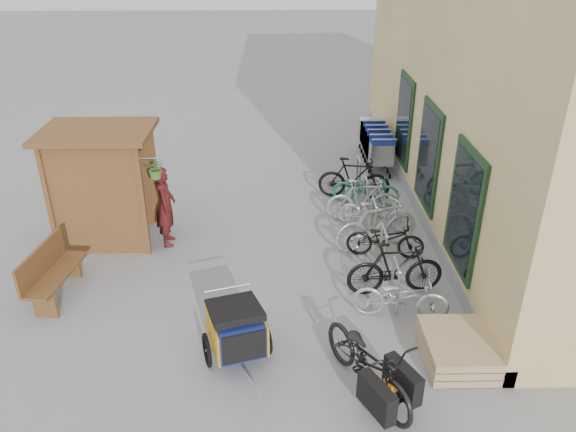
{
  "coord_description": "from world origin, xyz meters",
  "views": [
    {
      "loc": [
        0.33,
        -7.94,
        5.84
      ],
      "look_at": [
        0.5,
        1.5,
        1.0
      ],
      "focal_mm": 35.0,
      "sensor_mm": 36.0,
      "label": 1
    }
  ],
  "objects_px": {
    "bench": "(50,272)",
    "bike_1": "(395,268)",
    "kiosk": "(98,171)",
    "bike_7": "(354,178)",
    "bike_5": "(363,200)",
    "bike_4": "(376,212)",
    "shopping_carts": "(375,140)",
    "cargo_bike": "(370,363)",
    "pallet_stack": "(458,349)",
    "person_kiosk": "(165,206)",
    "bike_2": "(385,239)",
    "bike_3": "(377,225)",
    "bike_6": "(366,188)",
    "child_trailer": "(236,328)",
    "bike_0": "(401,296)"
  },
  "relations": [
    {
      "from": "bike_5",
      "to": "cargo_bike",
      "type": "bearing_deg",
      "value": 170.19
    },
    {
      "from": "child_trailer",
      "to": "bike_2",
      "type": "xyz_separation_m",
      "value": [
        2.74,
        2.91,
        -0.15
      ]
    },
    {
      "from": "bike_1",
      "to": "bike_7",
      "type": "bearing_deg",
      "value": -1.25
    },
    {
      "from": "person_kiosk",
      "to": "bike_5",
      "type": "distance_m",
      "value": 4.29
    },
    {
      "from": "kiosk",
      "to": "person_kiosk",
      "type": "distance_m",
      "value": 1.5
    },
    {
      "from": "person_kiosk",
      "to": "bike_4",
      "type": "relative_size",
      "value": 1.06
    },
    {
      "from": "bench",
      "to": "bike_1",
      "type": "relative_size",
      "value": 0.92
    },
    {
      "from": "person_kiosk",
      "to": "bike_0",
      "type": "relative_size",
      "value": 1.06
    },
    {
      "from": "bike_4",
      "to": "bike_5",
      "type": "distance_m",
      "value": 0.51
    },
    {
      "from": "bench",
      "to": "bike_3",
      "type": "relative_size",
      "value": 0.88
    },
    {
      "from": "shopping_carts",
      "to": "bike_3",
      "type": "distance_m",
      "value": 4.79
    },
    {
      "from": "child_trailer",
      "to": "bike_6",
      "type": "bearing_deg",
      "value": 45.71
    },
    {
      "from": "shopping_carts",
      "to": "bike_1",
      "type": "relative_size",
      "value": 1.46
    },
    {
      "from": "pallet_stack",
      "to": "bike_1",
      "type": "relative_size",
      "value": 0.69
    },
    {
      "from": "child_trailer",
      "to": "cargo_bike",
      "type": "height_order",
      "value": "cargo_bike"
    },
    {
      "from": "bike_1",
      "to": "bike_3",
      "type": "xyz_separation_m",
      "value": [
        -0.08,
        1.58,
        0.02
      ]
    },
    {
      "from": "cargo_bike",
      "to": "bike_5",
      "type": "distance_m",
      "value": 5.31
    },
    {
      "from": "kiosk",
      "to": "bike_0",
      "type": "bearing_deg",
      "value": -26.47
    },
    {
      "from": "pallet_stack",
      "to": "bike_7",
      "type": "bearing_deg",
      "value": 98.45
    },
    {
      "from": "child_trailer",
      "to": "bike_5",
      "type": "relative_size",
      "value": 1.04
    },
    {
      "from": "bench",
      "to": "bike_6",
      "type": "height_order",
      "value": "bench"
    },
    {
      "from": "bike_7",
      "to": "bike_5",
      "type": "bearing_deg",
      "value": -167.89
    },
    {
      "from": "bike_7",
      "to": "pallet_stack",
      "type": "bearing_deg",
      "value": -162.19
    },
    {
      "from": "shopping_carts",
      "to": "bike_7",
      "type": "relative_size",
      "value": 1.47
    },
    {
      "from": "bike_0",
      "to": "bike_1",
      "type": "bearing_deg",
      "value": 7.18
    },
    {
      "from": "person_kiosk",
      "to": "bike_1",
      "type": "bearing_deg",
      "value": -119.95
    },
    {
      "from": "person_kiosk",
      "to": "bike_1",
      "type": "relative_size",
      "value": 0.98
    },
    {
      "from": "kiosk",
      "to": "bike_4",
      "type": "bearing_deg",
      "value": 3.32
    },
    {
      "from": "bike_7",
      "to": "bike_4",
      "type": "bearing_deg",
      "value": -160.67
    },
    {
      "from": "bike_1",
      "to": "bike_4",
      "type": "bearing_deg",
      "value": -5.69
    },
    {
      "from": "kiosk",
      "to": "bike_0",
      "type": "distance_m",
      "value": 6.37
    },
    {
      "from": "kiosk",
      "to": "bike_1",
      "type": "height_order",
      "value": "kiosk"
    },
    {
      "from": "bench",
      "to": "kiosk",
      "type": "bearing_deg",
      "value": 86.6
    },
    {
      "from": "bike_5",
      "to": "bike_3",
      "type": "bearing_deg",
      "value": -178.44
    },
    {
      "from": "bike_2",
      "to": "bike_3",
      "type": "relative_size",
      "value": 0.85
    },
    {
      "from": "shopping_carts",
      "to": "bike_1",
      "type": "height_order",
      "value": "shopping_carts"
    },
    {
      "from": "person_kiosk",
      "to": "bike_2",
      "type": "relative_size",
      "value": 1.11
    },
    {
      "from": "bench",
      "to": "bike_6",
      "type": "distance_m",
      "value": 7.07
    },
    {
      "from": "shopping_carts",
      "to": "kiosk",
      "type": "bearing_deg",
      "value": -146.02
    },
    {
      "from": "pallet_stack",
      "to": "bike_1",
      "type": "height_order",
      "value": "bike_1"
    },
    {
      "from": "kiosk",
      "to": "bike_5",
      "type": "xyz_separation_m",
      "value": [
        5.47,
        0.79,
        -1.06
      ]
    },
    {
      "from": "cargo_bike",
      "to": "bike_0",
      "type": "distance_m",
      "value": 1.86
    },
    {
      "from": "kiosk",
      "to": "bench",
      "type": "bearing_deg",
      "value": -101.09
    },
    {
      "from": "bike_5",
      "to": "bike_6",
      "type": "distance_m",
      "value": 0.82
    },
    {
      "from": "person_kiosk",
      "to": "cargo_bike",
      "type": "bearing_deg",
      "value": -146.99
    },
    {
      "from": "pallet_stack",
      "to": "bike_0",
      "type": "xyz_separation_m",
      "value": [
        -0.66,
        1.07,
        0.21
      ]
    },
    {
      "from": "bike_2",
      "to": "kiosk",
      "type": "bearing_deg",
      "value": 91.2
    },
    {
      "from": "cargo_bike",
      "to": "bench",
      "type": "bearing_deg",
      "value": 128.34
    },
    {
      "from": "cargo_bike",
      "to": "pallet_stack",
      "type": "bearing_deg",
      "value": -3.51
    },
    {
      "from": "bike_0",
      "to": "bike_4",
      "type": "distance_m",
      "value": 3.13
    }
  ]
}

